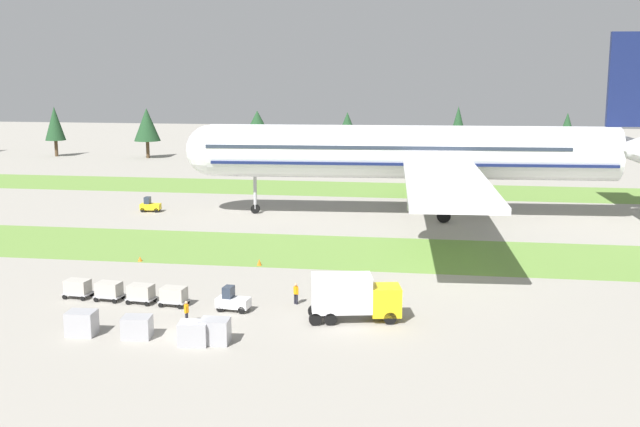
{
  "coord_description": "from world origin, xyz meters",
  "views": [
    {
      "loc": [
        17.96,
        -52.82,
        19.13
      ],
      "look_at": [
        5.52,
        27.28,
        4.0
      ],
      "focal_mm": 44.92,
      "sensor_mm": 36.0,
      "label": 1
    }
  ],
  "objects_px": {
    "airliner": "(424,152)",
    "uld_container_0": "(82,323)",
    "cargo_dolly_second": "(141,292)",
    "ground_crew_loader": "(296,293)",
    "taxiway_marker_1": "(140,259)",
    "cargo_dolly_fourth": "(78,287)",
    "catering_truck": "(354,296)",
    "baggage_tug": "(232,301)",
    "cargo_dolly_third": "(109,290)",
    "uld_container_3": "(215,331)",
    "uld_container_1": "(137,327)",
    "cargo_dolly_lead": "(174,295)",
    "taxiway_marker_0": "(259,262)",
    "ground_crew_marshaller": "(186,311)",
    "uld_container_2": "(193,333)",
    "pushback_tractor": "(150,206)"
  },
  "relations": [
    {
      "from": "cargo_dolly_second",
      "to": "taxiway_marker_0",
      "type": "xyz_separation_m",
      "value": [
        6.68,
        13.61,
        -0.6
      ]
    },
    {
      "from": "cargo_dolly_second",
      "to": "cargo_dolly_third",
      "type": "relative_size",
      "value": 1.0
    },
    {
      "from": "pushback_tractor",
      "to": "taxiway_marker_0",
      "type": "height_order",
      "value": "pushback_tractor"
    },
    {
      "from": "cargo_dolly_fourth",
      "to": "catering_truck",
      "type": "height_order",
      "value": "catering_truck"
    },
    {
      "from": "ground_crew_loader",
      "to": "pushback_tractor",
      "type": "bearing_deg",
      "value": -18.26
    },
    {
      "from": "taxiway_marker_0",
      "to": "uld_container_1",
      "type": "bearing_deg",
      "value": -100.11
    },
    {
      "from": "cargo_dolly_lead",
      "to": "ground_crew_loader",
      "type": "distance_m",
      "value": 9.82
    },
    {
      "from": "cargo_dolly_lead",
      "to": "catering_truck",
      "type": "height_order",
      "value": "catering_truck"
    },
    {
      "from": "ground_crew_loader",
      "to": "taxiway_marker_0",
      "type": "relative_size",
      "value": 2.74
    },
    {
      "from": "airliner",
      "to": "uld_container_3",
      "type": "relative_size",
      "value": 37.86
    },
    {
      "from": "cargo_dolly_second",
      "to": "baggage_tug",
      "type": "bearing_deg",
      "value": 90.0
    },
    {
      "from": "cargo_dolly_fourth",
      "to": "uld_container_3",
      "type": "height_order",
      "value": "uld_container_3"
    },
    {
      "from": "airliner",
      "to": "cargo_dolly_lead",
      "type": "bearing_deg",
      "value": 152.32
    },
    {
      "from": "taxiway_marker_1",
      "to": "uld_container_3",
      "type": "bearing_deg",
      "value": -57.27
    },
    {
      "from": "uld_container_0",
      "to": "cargo_dolly_lead",
      "type": "bearing_deg",
      "value": 61.42
    },
    {
      "from": "taxiway_marker_1",
      "to": "cargo_dolly_fourth",
      "type": "bearing_deg",
      "value": -91.8
    },
    {
      "from": "cargo_dolly_third",
      "to": "ground_crew_marshaller",
      "type": "bearing_deg",
      "value": 66.24
    },
    {
      "from": "cargo_dolly_fourth",
      "to": "catering_truck",
      "type": "bearing_deg",
      "value": 90.17
    },
    {
      "from": "cargo_dolly_third",
      "to": "taxiway_marker_1",
      "type": "distance_m",
      "value": 13.4
    },
    {
      "from": "cargo_dolly_third",
      "to": "catering_truck",
      "type": "height_order",
      "value": "catering_truck"
    },
    {
      "from": "uld_container_3",
      "to": "uld_container_1",
      "type": "bearing_deg",
      "value": 177.43
    },
    {
      "from": "cargo_dolly_lead",
      "to": "taxiway_marker_1",
      "type": "bearing_deg",
      "value": -142.87
    },
    {
      "from": "cargo_dolly_third",
      "to": "pushback_tractor",
      "type": "xyz_separation_m",
      "value": [
        -11.22,
        39.13,
        -0.1
      ]
    },
    {
      "from": "pushback_tractor",
      "to": "ground_crew_marshaller",
      "type": "xyz_separation_m",
      "value": [
        19.38,
        -43.84,
        0.13
      ]
    },
    {
      "from": "cargo_dolly_third",
      "to": "uld_container_0",
      "type": "distance_m",
      "value": 8.51
    },
    {
      "from": "taxiway_marker_1",
      "to": "cargo_dolly_lead",
      "type": "bearing_deg",
      "value": -59.1
    },
    {
      "from": "taxiway_marker_1",
      "to": "cargo_dolly_second",
      "type": "bearing_deg",
      "value": -68.28
    },
    {
      "from": "cargo_dolly_fourth",
      "to": "taxiway_marker_0",
      "type": "bearing_deg",
      "value": 142.43
    },
    {
      "from": "cargo_dolly_lead",
      "to": "ground_crew_marshaller",
      "type": "distance_m",
      "value": 4.73
    },
    {
      "from": "baggage_tug",
      "to": "cargo_dolly_third",
      "type": "bearing_deg",
      "value": -90.0
    },
    {
      "from": "ground_crew_loader",
      "to": "taxiway_marker_0",
      "type": "xyz_separation_m",
      "value": [
        -5.82,
        11.91,
        -0.63
      ]
    },
    {
      "from": "uld_container_0",
      "to": "uld_container_2",
      "type": "xyz_separation_m",
      "value": [
        8.55,
        -0.72,
        -0.06
      ]
    },
    {
      "from": "cargo_dolly_fourth",
      "to": "taxiway_marker_1",
      "type": "bearing_deg",
      "value": -175.57
    },
    {
      "from": "cargo_dolly_fourth",
      "to": "pushback_tractor",
      "type": "relative_size",
      "value": 0.88
    },
    {
      "from": "uld_container_1",
      "to": "uld_container_3",
      "type": "bearing_deg",
      "value": -2.57
    },
    {
      "from": "pushback_tractor",
      "to": "uld_container_0",
      "type": "distance_m",
      "value": 49.18
    },
    {
      "from": "cargo_dolly_lead",
      "to": "uld_container_2",
      "type": "bearing_deg",
      "value": 33.36
    },
    {
      "from": "pushback_tractor",
      "to": "uld_container_0",
      "type": "xyz_separation_m",
      "value": [
        12.76,
        -47.5,
        0.06
      ]
    },
    {
      "from": "cargo_dolly_second",
      "to": "ground_crew_loader",
      "type": "xyz_separation_m",
      "value": [
        12.5,
        1.69,
        0.03
      ]
    },
    {
      "from": "airliner",
      "to": "uld_container_0",
      "type": "xyz_separation_m",
      "value": [
        -22.9,
        -49.83,
        -7.38
      ]
    },
    {
      "from": "catering_truck",
      "to": "uld_container_3",
      "type": "relative_size",
      "value": 3.64
    },
    {
      "from": "baggage_tug",
      "to": "cargo_dolly_second",
      "type": "relative_size",
      "value": 1.16
    },
    {
      "from": "catering_truck",
      "to": "ground_crew_loader",
      "type": "distance_m",
      "value": 6.28
    },
    {
      "from": "ground_crew_loader",
      "to": "uld_container_3",
      "type": "relative_size",
      "value": 0.87
    },
    {
      "from": "ground_crew_loader",
      "to": "uld_container_3",
      "type": "height_order",
      "value": "same"
    },
    {
      "from": "ground_crew_marshaller",
      "to": "uld_container_3",
      "type": "relative_size",
      "value": 0.87
    },
    {
      "from": "catering_truck",
      "to": "airliner",
      "type": "bearing_deg",
      "value": 163.13
    },
    {
      "from": "airliner",
      "to": "ground_crew_loader",
      "type": "height_order",
      "value": "airliner"
    },
    {
      "from": "uld_container_2",
      "to": "uld_container_3",
      "type": "distance_m",
      "value": 1.48
    },
    {
      "from": "cargo_dolly_fourth",
      "to": "taxiway_marker_0",
      "type": "xyz_separation_m",
      "value": [
        12.44,
        12.98,
        -0.6
      ]
    }
  ]
}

